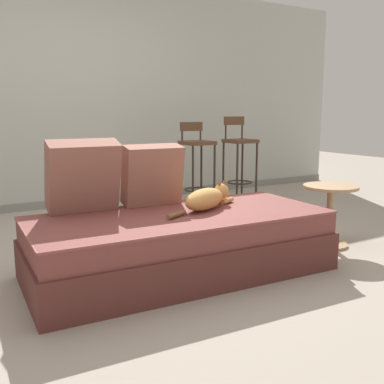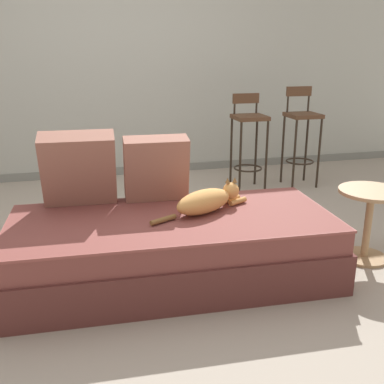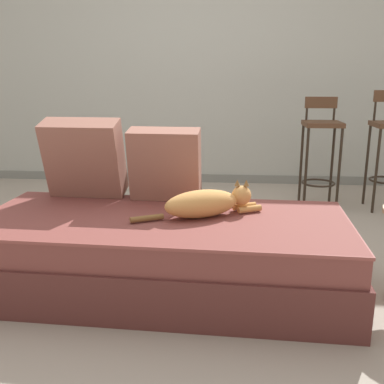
% 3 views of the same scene
% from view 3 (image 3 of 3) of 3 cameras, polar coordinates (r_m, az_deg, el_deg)
% --- Properties ---
extents(ground_plane, '(16.00, 16.00, 0.00)m').
position_cam_3_polar(ground_plane, '(2.96, -2.44, -8.55)').
color(ground_plane, '#A89E8E').
rests_on(ground_plane, ground).
extents(wall_back_panel, '(8.00, 0.10, 2.60)m').
position_cam_3_polar(wall_back_panel, '(4.97, 0.70, 16.21)').
color(wall_back_panel, '#B7BCB2').
rests_on(wall_back_panel, ground).
extents(wall_baseboard_trim, '(8.00, 0.02, 0.09)m').
position_cam_3_polar(wall_baseboard_trim, '(5.04, 0.61, 1.80)').
color(wall_baseboard_trim, gray).
rests_on(wall_baseboard_trim, ground).
extents(couch, '(2.06, 0.99, 0.42)m').
position_cam_3_polar(couch, '(2.52, -3.62, -7.67)').
color(couch, brown).
rests_on(couch, ground).
extents(throw_pillow_corner, '(0.48, 0.31, 0.50)m').
position_cam_3_polar(throw_pillow_corner, '(2.86, -13.50, 4.21)').
color(throw_pillow_corner, '#936051').
rests_on(throw_pillow_corner, couch).
extents(throw_pillow_middle, '(0.44, 0.24, 0.45)m').
position_cam_3_polar(throw_pillow_middle, '(2.73, -3.45, 3.54)').
color(throw_pillow_middle, '#936051').
rests_on(throw_pillow_middle, couch).
extents(cat, '(0.70, 0.37, 0.19)m').
position_cam_3_polar(cat, '(2.44, 1.89, -1.40)').
color(cat, tan).
rests_on(cat, couch).
extents(bar_stool_near_window, '(0.32, 0.32, 0.98)m').
position_cam_3_polar(bar_stool_near_window, '(4.14, 16.05, 6.14)').
color(bar_stool_near_window, '#2D2319').
rests_on(bar_stool_near_window, ground).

